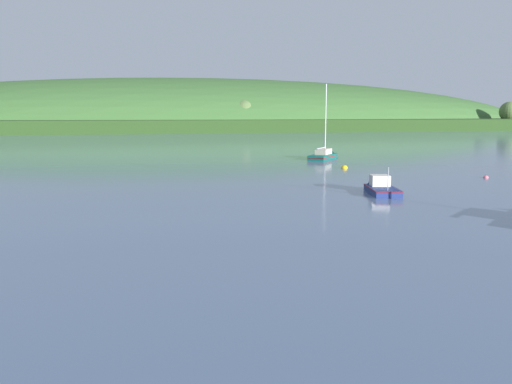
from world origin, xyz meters
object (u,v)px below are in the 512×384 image
(mooring_buoy_off_fishing_boat, at_px, (344,168))
(mooring_buoy_foreground, at_px, (486,178))
(fishing_boat_moored, at_px, (381,190))
(sailboat_near_mooring, at_px, (325,157))

(mooring_buoy_off_fishing_boat, bearing_deg, mooring_buoy_foreground, -46.90)
(fishing_boat_moored, height_order, mooring_buoy_off_fishing_boat, fishing_boat_moored)
(mooring_buoy_foreground, xyz_separation_m, mooring_buoy_off_fishing_boat, (-11.24, 12.01, -0.00))
(mooring_buoy_foreground, height_order, mooring_buoy_off_fishing_boat, mooring_buoy_off_fishing_boat)
(fishing_boat_moored, xyz_separation_m, mooring_buoy_off_fishing_boat, (3.99, 19.90, -0.28))
(sailboat_near_mooring, bearing_deg, mooring_buoy_off_fishing_boat, -152.00)
(sailboat_near_mooring, bearing_deg, fishing_boat_moored, -154.04)
(mooring_buoy_off_fishing_boat, bearing_deg, fishing_boat_moored, -101.33)
(sailboat_near_mooring, relative_size, mooring_buoy_foreground, 19.41)
(fishing_boat_moored, bearing_deg, mooring_buoy_off_fishing_boat, -0.96)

